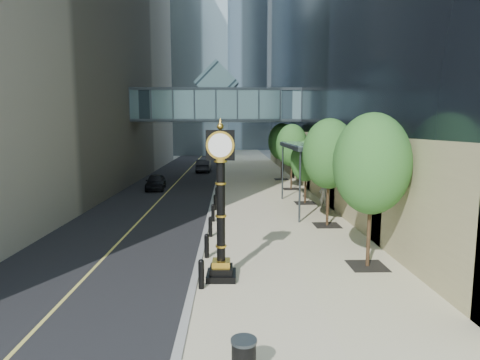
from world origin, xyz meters
name	(u,v)px	position (x,y,z in m)	size (l,w,h in m)	color
ground	(286,302)	(0.00, 0.00, 0.00)	(320.00, 320.00, 0.00)	gray
road	(189,169)	(-7.00, 40.00, 0.01)	(8.00, 180.00, 0.02)	black
sidewalk	(251,169)	(1.00, 40.00, 0.03)	(8.00, 180.00, 0.06)	#C0B594
curb	(220,169)	(-3.00, 40.00, 0.04)	(0.25, 180.00, 0.07)	gray
distant_tower_c	(216,41)	(-6.00, 120.00, 32.50)	(22.00, 22.00, 65.00)	#AAC8D6
skywalk	(217,103)	(-3.00, 28.00, 7.71)	(17.00, 4.20, 5.80)	slate
entrance_canopy	(310,146)	(3.48, 14.00, 4.19)	(3.00, 8.00, 4.38)	#383F44
bollard_row	(212,220)	(-2.70, 9.00, 0.51)	(0.20, 16.20, 0.90)	black
street_trees	(307,150)	(3.60, 15.61, 3.87)	(2.88, 28.84, 5.92)	black
street_clock	(221,213)	(-2.05, 1.85, 2.45)	(1.06, 1.06, 5.50)	black
pedestrian	(324,196)	(4.50, 14.18, 0.90)	(0.61, 0.40, 1.68)	#A5A397
car_near	(156,182)	(-8.19, 22.87, 0.69)	(1.59, 3.95, 1.34)	black
car_far	(204,166)	(-4.89, 36.70, 0.77)	(1.59, 4.57, 1.50)	black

